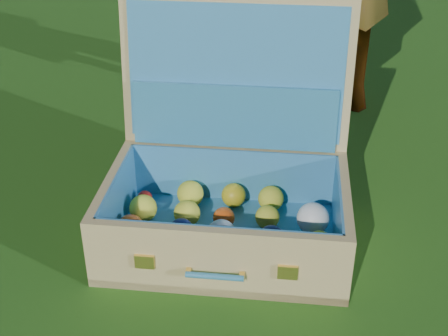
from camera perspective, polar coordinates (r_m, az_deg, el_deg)
ground at (r=1.64m, az=-0.32°, el=-5.09°), size 60.00×60.00×0.00m
suitcase at (r=1.54m, az=0.50°, el=-0.60°), size 0.65×0.56×0.56m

